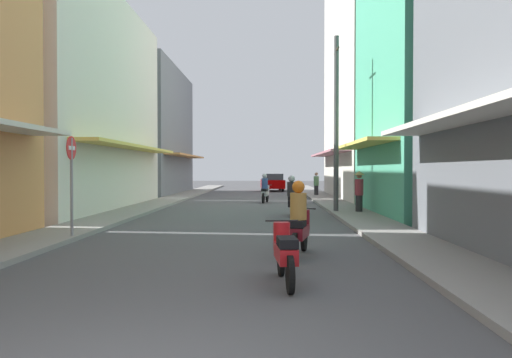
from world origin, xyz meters
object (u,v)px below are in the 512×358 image
Objects in this scene: motorbike_black at (291,198)px; motorbike_red at (285,252)px; pedestrian_far at (359,190)px; motorbike_maroon at (300,222)px; motorbike_silver at (265,190)px; utility_pole at (336,123)px; pedestrian_midway at (316,185)px; parked_car at (272,182)px; street_sign_no_entry at (72,173)px.

motorbike_black reaches higher than motorbike_red.
motorbike_maroon is at bearing -107.13° from pedestrian_far.
motorbike_silver is 0.25× the size of utility_pole.
motorbike_maroon is 1.11× the size of pedestrian_midway.
parked_car is 29.73m from street_sign_no_entry.
street_sign_no_entry is at bearing -134.38° from utility_pole.
motorbike_maroon is at bearing -20.38° from street_sign_no_entry.
motorbike_black is at bearing 88.47° from motorbike_maroon.
pedestrian_midway is (3.35, 6.10, 0.10)m from motorbike_silver.
pedestrian_midway is (2.84, -8.60, 0.06)m from parked_car.
pedestrian_far is (3.81, -6.94, 0.28)m from motorbike_silver.
motorbike_silver is at bearing -118.75° from pedestrian_midway.
motorbike_black is 1.00× the size of motorbike_red.
parked_car is at bearing 96.51° from utility_pole.
motorbike_silver is 1.03× the size of pedestrian_far.
utility_pole is (2.43, -21.32, 2.95)m from parked_car.
motorbike_maroon is 0.99× the size of motorbike_black.
motorbike_black is 0.25× the size of utility_pole.
pedestrian_midway is 13.05m from pedestrian_far.
motorbike_red is 1.04× the size of pedestrian_far.
motorbike_maroon is 10.13m from pedestrian_far.
pedestrian_midway is at bearing 88.16° from utility_pole.
street_sign_no_entry is (-8.15, -20.63, 0.92)m from pedestrian_midway.
pedestrian_far is at bearing -20.39° from utility_pole.
utility_pole is (-0.88, 0.33, 2.71)m from pedestrian_far.
motorbike_red is 25.42m from pedestrian_midway.
motorbike_black is at bearing -88.56° from parked_car.
motorbike_silver is at bearing 91.32° from motorbike_red.
motorbike_black is 1.01× the size of motorbike_silver.
street_sign_no_entry is (-4.81, -14.53, 1.01)m from motorbike_silver.
motorbike_black is at bearing -148.34° from utility_pole.
pedestrian_far is (2.98, 9.68, 0.28)m from motorbike_maroon.
motorbike_maroon is 0.42× the size of parked_car.
pedestrian_midway is at bearing 83.44° from motorbike_red.
motorbike_black is at bearing 49.01° from street_sign_no_entry.
motorbike_maroon and motorbike_silver have the same top height.
motorbike_black is 1.13× the size of pedestrian_midway.
motorbike_silver is 7.93m from pedestrian_far.
pedestrian_far reaches higher than motorbike_black.
pedestrian_midway is at bearing -71.72° from parked_car.
motorbike_black is 22.48m from parked_car.
motorbike_black is at bearing -82.17° from motorbike_silver.
utility_pole is (1.87, 1.15, 2.99)m from motorbike_black.
motorbike_maroon is 2.56m from motorbike_red.
motorbike_red is at bearing -90.11° from parked_car.
street_sign_no_entry is (-5.25, 4.62, 1.21)m from motorbike_red.
motorbike_maroon is 0.99× the size of motorbike_red.
pedestrian_midway reaches higher than parked_car.
motorbike_red is at bearing -101.26° from utility_pole.
street_sign_no_entry is (-5.31, -29.23, 0.98)m from parked_car.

